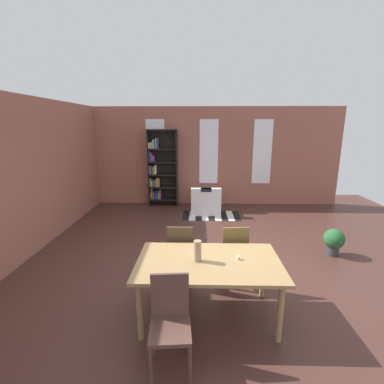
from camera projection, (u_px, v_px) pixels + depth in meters
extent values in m
plane|color=#472923|center=(216.00, 270.00, 4.63)|extent=(10.56, 10.56, 0.00)
cube|color=#9D5B4B|center=(209.00, 157.00, 8.29)|extent=(7.77, 0.12, 2.90)
cube|color=#9D5B4B|center=(0.00, 185.00, 4.37)|extent=(0.12, 9.13, 2.90)
cube|color=white|center=(156.00, 152.00, 8.23)|extent=(0.55, 0.02, 1.88)
cube|color=white|center=(209.00, 152.00, 8.19)|extent=(0.55, 0.02, 1.88)
cube|color=white|center=(262.00, 152.00, 8.15)|extent=(0.55, 0.02, 1.88)
cube|color=#9C7A4C|center=(209.00, 262.00, 3.37)|extent=(1.75, 1.05, 0.04)
cylinder|color=#9C7A4C|center=(140.00, 311.00, 3.07)|extent=(0.07, 0.07, 0.72)
cylinder|color=#9C7A4C|center=(280.00, 313.00, 3.03)|extent=(0.07, 0.07, 0.72)
cylinder|color=#9C7A4C|center=(152.00, 272.00, 3.89)|extent=(0.07, 0.07, 0.72)
cylinder|color=#9C7A4C|center=(263.00, 273.00, 3.85)|extent=(0.07, 0.07, 0.72)
cylinder|color=#998466|center=(198.00, 251.00, 3.34)|extent=(0.09, 0.09, 0.26)
cylinder|color=silver|center=(238.00, 258.00, 3.40)|extent=(0.04, 0.04, 0.05)
cube|color=brown|center=(170.00, 331.00, 2.65)|extent=(0.43, 0.43, 0.04)
cube|color=brown|center=(170.00, 296.00, 2.77)|extent=(0.38, 0.06, 0.50)
cylinder|color=brown|center=(151.00, 368.00, 2.52)|extent=(0.04, 0.04, 0.43)
cylinder|color=brown|center=(190.00, 366.00, 2.54)|extent=(0.04, 0.04, 0.43)
cylinder|color=brown|center=(153.00, 338.00, 2.87)|extent=(0.04, 0.04, 0.43)
cylinder|color=brown|center=(188.00, 337.00, 2.89)|extent=(0.04, 0.04, 0.43)
cube|color=brown|center=(232.00, 254.00, 4.23)|extent=(0.43, 0.43, 0.04)
cube|color=brown|center=(236.00, 244.00, 3.99)|extent=(0.38, 0.06, 0.50)
cylinder|color=brown|center=(241.00, 262.00, 4.47)|extent=(0.04, 0.04, 0.43)
cylinder|color=brown|center=(219.00, 262.00, 4.45)|extent=(0.04, 0.04, 0.43)
cylinder|color=brown|center=(246.00, 273.00, 4.12)|extent=(0.04, 0.04, 0.43)
cylinder|color=brown|center=(222.00, 274.00, 4.10)|extent=(0.04, 0.04, 0.43)
cube|color=#4D3D26|center=(181.00, 253.00, 4.25)|extent=(0.40, 0.40, 0.04)
cube|color=#4D3D26|center=(180.00, 243.00, 4.01)|extent=(0.38, 0.03, 0.50)
cylinder|color=#4D3D26|center=(193.00, 262.00, 4.47)|extent=(0.04, 0.04, 0.43)
cylinder|color=#4D3D26|center=(171.00, 261.00, 4.48)|extent=(0.04, 0.04, 0.43)
cylinder|color=#4D3D26|center=(192.00, 273.00, 4.12)|extent=(0.04, 0.04, 0.43)
cylinder|color=#4D3D26|center=(168.00, 273.00, 4.13)|extent=(0.04, 0.04, 0.43)
cube|color=black|center=(149.00, 168.00, 8.16)|extent=(0.04, 0.30, 2.26)
cube|color=black|center=(177.00, 168.00, 8.14)|extent=(0.04, 0.30, 2.26)
cube|color=black|center=(164.00, 168.00, 8.29)|extent=(0.87, 0.01, 2.26)
cube|color=black|center=(164.00, 199.00, 8.37)|extent=(0.83, 0.30, 0.04)
cube|color=orange|center=(151.00, 196.00, 8.35)|extent=(0.03, 0.17, 0.18)
cube|color=orange|center=(152.00, 193.00, 8.34)|extent=(0.03, 0.24, 0.32)
cube|color=#4C4C51|center=(154.00, 195.00, 8.34)|extent=(0.04, 0.18, 0.23)
cube|color=#284C8C|center=(155.00, 195.00, 8.35)|extent=(0.03, 0.18, 0.18)
cube|color=#284C8C|center=(157.00, 194.00, 8.34)|extent=(0.05, 0.18, 0.25)
cube|color=gold|center=(159.00, 195.00, 8.35)|extent=(0.03, 0.20, 0.19)
cube|color=#8C4C8C|center=(160.00, 194.00, 8.33)|extent=(0.04, 0.26, 0.29)
cube|color=black|center=(163.00, 187.00, 8.28)|extent=(0.83, 0.30, 0.04)
cube|color=gold|center=(151.00, 182.00, 8.25)|extent=(0.04, 0.16, 0.26)
cube|color=white|center=(152.00, 183.00, 8.26)|extent=(0.03, 0.21, 0.18)
cube|color=#33724C|center=(154.00, 183.00, 8.26)|extent=(0.05, 0.18, 0.21)
cube|color=#8C4C8C|center=(156.00, 183.00, 8.26)|extent=(0.03, 0.22, 0.21)
cube|color=gold|center=(157.00, 182.00, 8.25)|extent=(0.04, 0.20, 0.26)
cube|color=orange|center=(159.00, 182.00, 8.25)|extent=(0.04, 0.16, 0.25)
cube|color=black|center=(163.00, 175.00, 8.19)|extent=(0.83, 0.30, 0.04)
cube|color=#8C4C8C|center=(150.00, 170.00, 8.17)|extent=(0.03, 0.25, 0.25)
cube|color=#4C4C51|center=(151.00, 169.00, 8.16)|extent=(0.04, 0.22, 0.27)
cube|color=#33724C|center=(153.00, 170.00, 8.17)|extent=(0.03, 0.22, 0.24)
cube|color=gold|center=(154.00, 170.00, 8.17)|extent=(0.04, 0.16, 0.23)
cube|color=white|center=(156.00, 169.00, 8.16)|extent=(0.04, 0.25, 0.27)
cube|color=black|center=(163.00, 162.00, 8.10)|extent=(0.83, 0.30, 0.04)
cube|color=#284C8C|center=(150.00, 156.00, 8.07)|extent=(0.04, 0.18, 0.31)
cube|color=#8C4C8C|center=(152.00, 157.00, 8.08)|extent=(0.04, 0.23, 0.26)
cube|color=#8C4C8C|center=(154.00, 158.00, 8.08)|extent=(0.04, 0.24, 0.18)
cube|color=black|center=(162.00, 149.00, 8.01)|extent=(0.83, 0.30, 0.04)
cube|color=white|center=(149.00, 145.00, 8.00)|extent=(0.03, 0.22, 0.17)
cube|color=white|center=(151.00, 145.00, 8.00)|extent=(0.03, 0.15, 0.17)
cube|color=gold|center=(152.00, 145.00, 7.99)|extent=(0.03, 0.20, 0.19)
cube|color=white|center=(154.00, 144.00, 7.99)|extent=(0.03, 0.23, 0.25)
cube|color=#284C8C|center=(155.00, 144.00, 7.99)|extent=(0.03, 0.24, 0.22)
cube|color=gold|center=(156.00, 143.00, 7.98)|extent=(0.03, 0.23, 0.30)
cube|color=#284C8C|center=(158.00, 144.00, 7.98)|extent=(0.05, 0.17, 0.28)
cube|color=black|center=(162.00, 130.00, 7.89)|extent=(0.83, 0.30, 0.04)
cube|color=white|center=(205.00, 205.00, 7.71)|extent=(0.82, 0.82, 0.40)
cube|color=white|center=(206.00, 195.00, 7.31)|extent=(0.80, 0.18, 0.35)
cube|color=white|center=(218.00, 195.00, 7.64)|extent=(0.14, 0.72, 0.15)
cube|color=white|center=(193.00, 195.00, 7.64)|extent=(0.14, 0.72, 0.15)
cube|color=black|center=(206.00, 190.00, 7.28)|extent=(0.28, 0.18, 0.08)
cylinder|color=#333338|center=(333.00, 250.00, 5.16)|extent=(0.21, 0.21, 0.17)
sphere|color=#235B2D|center=(334.00, 239.00, 5.11)|extent=(0.37, 0.37, 0.37)
cube|color=black|center=(186.00, 215.00, 7.44)|extent=(0.17, 0.85, 0.01)
cube|color=silver|center=(192.00, 215.00, 7.44)|extent=(0.17, 0.85, 0.01)
cube|color=black|center=(199.00, 215.00, 7.43)|extent=(0.17, 0.85, 0.01)
cube|color=silver|center=(205.00, 215.00, 7.43)|extent=(0.17, 0.85, 0.01)
cube|color=black|center=(211.00, 215.00, 7.42)|extent=(0.17, 0.85, 0.01)
cube|color=silver|center=(218.00, 216.00, 7.42)|extent=(0.17, 0.85, 0.01)
cube|color=black|center=(224.00, 216.00, 7.42)|extent=(0.17, 0.85, 0.01)
cube|color=silver|center=(230.00, 216.00, 7.41)|extent=(0.17, 0.85, 0.01)
cube|color=black|center=(236.00, 216.00, 7.41)|extent=(0.17, 0.85, 0.01)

